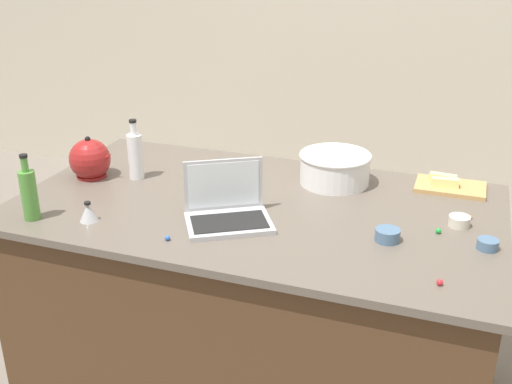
# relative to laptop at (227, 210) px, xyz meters

# --- Properties ---
(ground_plane) EXTENTS (12.00, 12.00, 0.00)m
(ground_plane) POSITION_rel_laptop_xyz_m (0.05, 0.19, -0.95)
(ground_plane) COLOR slate
(wall_back) EXTENTS (8.00, 0.10, 2.60)m
(wall_back) POSITION_rel_laptop_xyz_m (0.05, 2.49, 0.35)
(wall_back) COLOR beige
(wall_back) RESTS_ON ground
(island_counter) EXTENTS (1.91, 1.09, 0.90)m
(island_counter) POSITION_rel_laptop_xyz_m (0.05, 0.19, -0.50)
(island_counter) COLOR #4C331E
(island_counter) RESTS_ON ground
(laptop) EXTENTS (0.38, 0.35, 0.22)m
(laptop) POSITION_rel_laptop_xyz_m (0.00, 0.00, 0.00)
(laptop) COLOR #B7B7BC
(laptop) RESTS_ON island_counter
(mixing_bowl_large) EXTENTS (0.31, 0.31, 0.13)m
(mixing_bowl_large) POSITION_rel_laptop_xyz_m (0.29, 0.51, 0.02)
(mixing_bowl_large) COLOR white
(mixing_bowl_large) RESTS_ON island_counter
(bottle_vinegar) EXTENTS (0.07, 0.07, 0.27)m
(bottle_vinegar) POSITION_rel_laptop_xyz_m (-0.54, 0.27, 0.06)
(bottle_vinegar) COLOR white
(bottle_vinegar) RESTS_ON island_counter
(bottle_olive) EXTENTS (0.06, 0.06, 0.26)m
(bottle_olive) POSITION_rel_laptop_xyz_m (-0.70, -0.23, 0.06)
(bottle_olive) COLOR #4C8C38
(bottle_olive) RESTS_ON island_counter
(kettle) EXTENTS (0.21, 0.18, 0.20)m
(kettle) POSITION_rel_laptop_xyz_m (-0.74, 0.22, 0.03)
(kettle) COLOR maroon
(kettle) RESTS_ON island_counter
(cutting_board) EXTENTS (0.28, 0.19, 0.02)m
(cutting_board) POSITION_rel_laptop_xyz_m (0.77, 0.61, -0.04)
(cutting_board) COLOR tan
(cutting_board) RESTS_ON island_counter
(butter_stick_left) EXTENTS (0.11, 0.05, 0.04)m
(butter_stick_left) POSITION_rel_laptop_xyz_m (0.74, 0.58, -0.01)
(butter_stick_left) COLOR #F4E58C
(butter_stick_left) RESTS_ON cutting_board
(butter_stick_right) EXTENTS (0.11, 0.05, 0.04)m
(butter_stick_right) POSITION_rel_laptop_xyz_m (0.73, 0.63, -0.01)
(butter_stick_right) COLOR #F4E58C
(butter_stick_right) RESTS_ON cutting_board
(ramekin_small) EXTENTS (0.09, 0.09, 0.04)m
(ramekin_small) POSITION_rel_laptop_xyz_m (0.59, 0.04, -0.02)
(ramekin_small) COLOR slate
(ramekin_small) RESTS_ON island_counter
(ramekin_medium) EXTENTS (0.07, 0.07, 0.04)m
(ramekin_medium) POSITION_rel_laptop_xyz_m (0.92, 0.10, -0.03)
(ramekin_medium) COLOR slate
(ramekin_medium) RESTS_ON island_counter
(ramekin_wide) EXTENTS (0.08, 0.08, 0.04)m
(ramekin_wide) POSITION_rel_laptop_xyz_m (0.82, 0.25, -0.03)
(ramekin_wide) COLOR beige
(ramekin_wide) RESTS_ON island_counter
(kitchen_timer) EXTENTS (0.07, 0.07, 0.08)m
(kitchen_timer) POSITION_rel_laptop_xyz_m (-0.49, -0.17, -0.01)
(kitchen_timer) COLOR #B2B2B7
(kitchen_timer) RESTS_ON island_counter
(candy_0) EXTENTS (0.02, 0.02, 0.02)m
(candy_0) POSITION_rel_laptop_xyz_m (-0.14, -0.22, -0.04)
(candy_0) COLOR blue
(candy_0) RESTS_ON island_counter
(candy_1) EXTENTS (0.02, 0.02, 0.02)m
(candy_1) POSITION_rel_laptop_xyz_m (0.75, 0.16, -0.04)
(candy_1) COLOR green
(candy_1) RESTS_ON island_counter
(candy_2) EXTENTS (0.02, 0.02, 0.02)m
(candy_2) POSITION_rel_laptop_xyz_m (0.78, -0.20, -0.04)
(candy_2) COLOR red
(candy_2) RESTS_ON island_counter
(candy_3) EXTENTS (0.02, 0.02, 0.02)m
(candy_3) POSITION_rel_laptop_xyz_m (0.31, 0.38, -0.04)
(candy_3) COLOR red
(candy_3) RESTS_ON island_counter
(candy_4) EXTENTS (0.01, 0.01, 0.01)m
(candy_4) POSITION_rel_laptop_xyz_m (0.86, 0.33, -0.04)
(candy_4) COLOR orange
(candy_4) RESTS_ON island_counter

